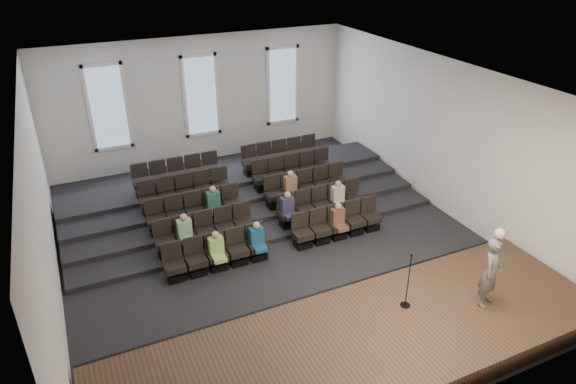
% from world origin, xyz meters
% --- Properties ---
extents(ground, '(14.00, 14.00, 0.00)m').
position_xyz_m(ground, '(0.00, 0.00, 0.00)').
color(ground, black).
rests_on(ground, ground).
extents(ceiling, '(12.00, 14.00, 0.02)m').
position_xyz_m(ceiling, '(0.00, 0.00, 5.01)').
color(ceiling, white).
rests_on(ceiling, ground).
extents(wall_back, '(12.00, 0.04, 5.00)m').
position_xyz_m(wall_back, '(0.00, 7.02, 2.50)').
color(wall_back, silver).
rests_on(wall_back, ground).
extents(wall_front, '(12.00, 0.04, 5.00)m').
position_xyz_m(wall_front, '(0.00, -7.02, 2.50)').
color(wall_front, silver).
rests_on(wall_front, ground).
extents(wall_left, '(0.04, 14.00, 5.00)m').
position_xyz_m(wall_left, '(-6.02, 0.00, 2.50)').
color(wall_left, silver).
rests_on(wall_left, ground).
extents(wall_right, '(0.04, 14.00, 5.00)m').
position_xyz_m(wall_right, '(6.02, 0.00, 2.50)').
color(wall_right, silver).
rests_on(wall_right, ground).
extents(stage, '(11.80, 3.60, 0.50)m').
position_xyz_m(stage, '(0.00, -5.10, 0.25)').
color(stage, '#4C3120').
rests_on(stage, ground).
extents(stage_lip, '(11.80, 0.06, 0.52)m').
position_xyz_m(stage_lip, '(0.00, -3.33, 0.25)').
color(stage_lip, black).
rests_on(stage_lip, ground).
extents(risers, '(11.80, 4.80, 0.60)m').
position_xyz_m(risers, '(0.00, 3.17, 0.20)').
color(risers, black).
rests_on(risers, ground).
extents(seating_rows, '(6.80, 4.70, 1.67)m').
position_xyz_m(seating_rows, '(-0.00, 1.54, 0.68)').
color(seating_rows, black).
rests_on(seating_rows, ground).
extents(windows, '(8.44, 0.10, 3.24)m').
position_xyz_m(windows, '(0.00, 6.95, 2.70)').
color(windows, white).
rests_on(windows, wall_back).
extents(audience, '(5.45, 2.64, 1.10)m').
position_xyz_m(audience, '(0.00, 0.32, 0.81)').
color(audience, '#9CD354').
rests_on(audience, seating_rows).
extents(speaker, '(0.78, 0.67, 1.80)m').
position_xyz_m(speaker, '(3.26, -5.34, 1.40)').
color(speaker, '#575552').
rests_on(speaker, stage).
extents(mic_stand, '(0.25, 0.25, 1.47)m').
position_xyz_m(mic_stand, '(1.47, -4.60, 0.94)').
color(mic_stand, black).
rests_on(mic_stand, stage).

